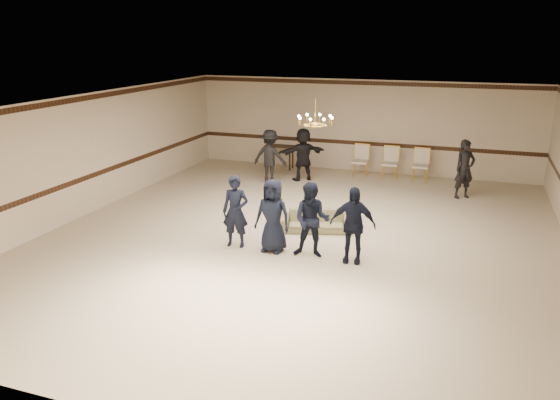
# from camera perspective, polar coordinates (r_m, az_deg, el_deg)

# --- Properties ---
(room) EXTENTS (12.01, 14.01, 3.21)m
(room) POSITION_cam_1_polar(r_m,az_deg,el_deg) (12.80, 2.37, 2.92)
(room) COLOR #BFAE93
(room) RESTS_ON ground
(chair_rail) EXTENTS (12.00, 0.02, 0.14)m
(chair_rail) POSITION_cam_1_polar(r_m,az_deg,el_deg) (19.56, 8.43, 5.88)
(chair_rail) COLOR #361F10
(chair_rail) RESTS_ON wall_back
(crown_molding) EXTENTS (12.00, 0.02, 0.14)m
(crown_molding) POSITION_cam_1_polar(r_m,az_deg,el_deg) (19.28, 8.70, 11.95)
(crown_molding) COLOR #361F10
(crown_molding) RESTS_ON wall_back
(chandelier) EXTENTS (0.94, 0.94, 0.89)m
(chandelier) POSITION_cam_1_polar(r_m,az_deg,el_deg) (13.51, 3.70, 9.15)
(chandelier) COLOR gold
(chandelier) RESTS_ON ceiling
(boy_a) EXTENTS (0.65, 0.47, 1.66)m
(boy_a) POSITION_cam_1_polar(r_m,az_deg,el_deg) (12.46, -4.65, -1.20)
(boy_a) COLOR black
(boy_a) RESTS_ON floor
(boy_b) EXTENTS (0.84, 0.58, 1.66)m
(boy_b) POSITION_cam_1_polar(r_m,az_deg,el_deg) (12.14, -0.76, -1.65)
(boy_b) COLOR black
(boy_b) RESTS_ON floor
(boy_c) EXTENTS (0.86, 0.70, 1.66)m
(boy_c) POSITION_cam_1_polar(r_m,az_deg,el_deg) (11.87, 3.32, -2.10)
(boy_c) COLOR black
(boy_c) RESTS_ON floor
(boy_d) EXTENTS (1.00, 0.48, 1.66)m
(boy_d) POSITION_cam_1_polar(r_m,az_deg,el_deg) (11.67, 7.57, -2.57)
(boy_d) COLOR black
(boy_d) RESTS_ON floor
(settee) EXTENTS (1.90, 1.16, 0.52)m
(settee) POSITION_cam_1_polar(r_m,az_deg,el_deg) (13.60, 3.77, -2.15)
(settee) COLOR #7E7954
(settee) RESTS_ON floor
(adult_left) EXTENTS (1.15, 0.68, 1.75)m
(adult_left) POSITION_cam_1_polar(r_m,az_deg,el_deg) (17.79, -1.05, 4.54)
(adult_left) COLOR black
(adult_left) RESTS_ON floor
(adult_mid) EXTENTS (1.59, 1.41, 1.75)m
(adult_mid) POSITION_cam_1_polar(r_m,az_deg,el_deg) (18.15, 2.40, 4.78)
(adult_mid) COLOR black
(adult_mid) RESTS_ON floor
(adult_right) EXTENTS (0.76, 0.71, 1.75)m
(adult_right) POSITION_cam_1_polar(r_m,az_deg,el_deg) (17.01, 18.66, 3.06)
(adult_right) COLOR black
(adult_right) RESTS_ON floor
(banquet_chair_left) EXTENTS (0.53, 0.53, 1.07)m
(banquet_chair_left) POSITION_cam_1_polar(r_m,az_deg,el_deg) (18.86, 8.37, 4.02)
(banquet_chair_left) COLOR beige
(banquet_chair_left) RESTS_ON floor
(banquet_chair_mid) EXTENTS (0.54, 0.54, 1.07)m
(banquet_chair_mid) POSITION_cam_1_polar(r_m,az_deg,el_deg) (18.70, 11.38, 3.75)
(banquet_chair_mid) COLOR beige
(banquet_chair_mid) RESTS_ON floor
(banquet_chair_right) EXTENTS (0.53, 0.53, 1.07)m
(banquet_chair_right) POSITION_cam_1_polar(r_m,az_deg,el_deg) (18.59, 14.43, 3.48)
(banquet_chair_right) COLOR beige
(banquet_chair_right) RESTS_ON floor
(console_table) EXTENTS (1.03, 0.46, 0.85)m
(console_table) POSITION_cam_1_polar(r_m,az_deg,el_deg) (19.84, -0.07, 4.52)
(console_table) COLOR #341D11
(console_table) RESTS_ON floor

